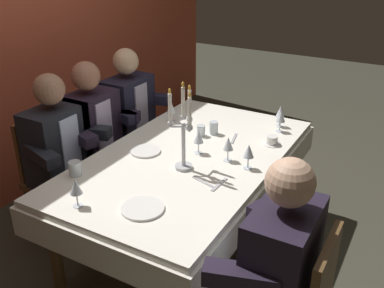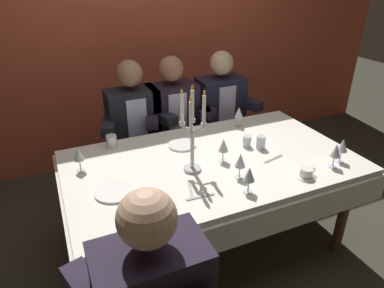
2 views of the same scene
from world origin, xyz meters
The scene contains 24 objects.
ground_plane centered at (0.00, 0.00, 0.00)m, with size 12.00×12.00×0.00m, color #39382C.
back_wall centered at (0.00, 1.66, 1.35)m, with size 6.00×0.12×2.70m, color #C55035.
dining_table centered at (0.00, 0.00, 0.62)m, with size 1.94×1.14×0.74m.
candelabra centered at (-0.17, -0.07, 0.99)m, with size 0.15×0.17×0.56m.
dinner_plate_0 centered at (-0.67, -0.11, 0.75)m, with size 0.23×0.23×0.01m, color white.
dinner_plate_1 centered at (-0.10, 0.27, 0.75)m, with size 0.20×0.20×0.01m, color white.
wine_glass_0 centered at (0.06, -0.05, 0.85)m, with size 0.07×0.07×0.16m.
wine_glass_1 centered at (0.02, -0.41, 0.85)m, with size 0.07×0.07×0.16m.
wine_glass_2 centered at (0.76, -0.36, 0.85)m, with size 0.07×0.07×0.16m.
wine_glass_3 centered at (0.67, -0.39, 0.86)m, with size 0.07×0.07×0.16m.
wine_glass_4 centered at (-0.82, 0.21, 0.85)m, with size 0.07×0.07×0.16m.
wine_glass_5 centered at (0.44, 0.40, 0.85)m, with size 0.07×0.07×0.16m.
wine_glass_6 centered at (0.05, -0.26, 0.86)m, with size 0.07×0.07×0.16m.
water_tumbler_0 centered at (-0.57, 0.46, 0.78)m, with size 0.07×0.07×0.09m, color silver.
water_tumbler_1 centered at (0.39, 0.01, 0.79)m, with size 0.06×0.06×0.09m, color silver.
water_tumbler_2 centered at (0.32, 0.07, 0.78)m, with size 0.06×0.06×0.08m, color silver.
coffee_cup_0 centered at (0.43, -0.42, 0.77)m, with size 0.13×0.12×0.06m.
spoon_0 centered at (-0.27, -0.26, 0.74)m, with size 0.17×0.02×0.01m, color #B7B7BC.
fork_1 centered at (0.38, -0.16, 0.74)m, with size 0.17×0.02×0.01m, color #B7B7BC.
spoon_2 centered at (-0.25, -0.35, 0.74)m, with size 0.17×0.02×0.01m, color #B7B7BC.
seated_diner_0 centered at (-0.70, -0.89, 0.74)m, with size 0.63×0.48×1.24m.
seated_diner_1 centered at (-0.30, 0.89, 0.74)m, with size 0.63×0.48×1.24m.
seated_diner_2 centered at (0.05, 0.89, 0.74)m, with size 0.63×0.48×1.24m.
seated_diner_3 centered at (0.53, 0.89, 0.74)m, with size 0.63×0.48×1.24m.
Camera 1 is at (-2.24, -1.30, 2.04)m, focal length 41.24 mm.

